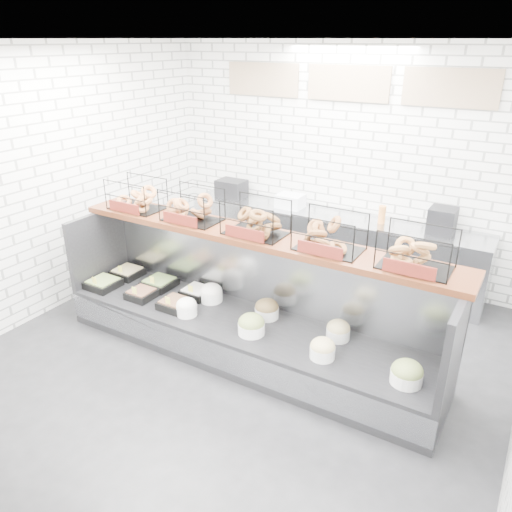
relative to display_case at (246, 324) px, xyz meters
The scene contains 5 objects.
ground 0.47m from the display_case, 87.60° to the right, with size 5.50×5.50×0.00m, color black.
room_shell 1.75m from the display_case, 86.81° to the left, with size 5.02×5.51×3.01m.
display_case is the anchor object (origin of this frame).
bagel_shelf 1.07m from the display_case, 83.00° to the left, with size 4.10×0.50×0.40m.
prep_counter 2.09m from the display_case, 89.81° to the left, with size 4.00×0.60×1.20m.
Camera 1 is at (2.32, -3.36, 3.01)m, focal length 35.00 mm.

